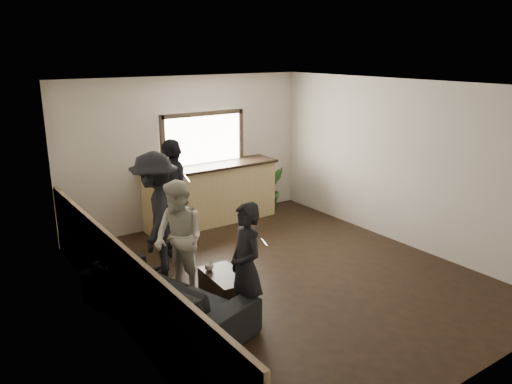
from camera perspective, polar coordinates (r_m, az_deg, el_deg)
ground at (r=7.57m, az=3.25°, el=-9.51°), size 5.00×6.00×0.01m
room_shell at (r=6.65m, az=-1.56°, el=0.37°), size 5.01×6.01×2.80m
bar_counter at (r=9.61m, az=-5.18°, el=0.14°), size 2.70×0.68×2.13m
sofa at (r=6.42m, az=-10.20°, el=-11.33°), size 1.57×2.48×0.67m
coffee_table at (r=6.86m, az=-3.51°, el=-10.70°), size 0.49×0.83×0.36m
cup_a at (r=6.89m, az=-5.38°, el=-8.55°), size 0.17×0.17×0.10m
cup_b at (r=6.67m, az=-1.78°, el=-9.38°), size 0.13×0.13×0.09m
potted_plant at (r=10.28m, az=1.77°, el=0.29°), size 0.59×0.51×0.95m
person_a at (r=5.97m, az=-1.15°, el=-8.51°), size 0.50×0.62×1.57m
person_b at (r=6.84m, az=-8.80°, el=-5.30°), size 0.74×0.88×1.59m
person_c at (r=7.43m, az=-11.37°, el=-2.57°), size 1.19×1.39×1.87m
person_d at (r=8.15m, az=-9.37°, el=-0.60°), size 0.97×1.21×1.92m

